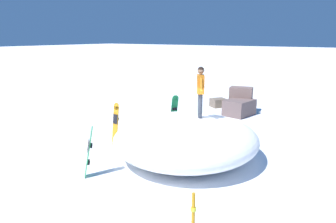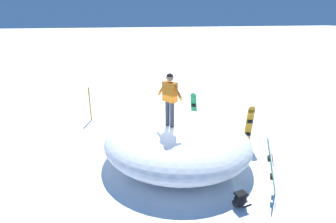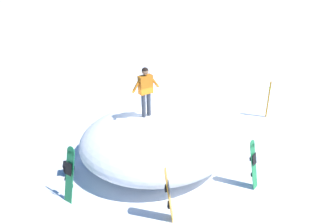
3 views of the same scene
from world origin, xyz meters
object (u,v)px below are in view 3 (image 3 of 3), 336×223
snowboarder_standing (146,87)px  trail_marker_pole (268,99)px  snowboard_tertiary_upright (253,164)px  snowboard_primary_upright (168,194)px  backpack_near (67,168)px  snowboard_secondary_upright (70,174)px

snowboarder_standing → trail_marker_pole: (-5.12, -2.61, -1.63)m
snowboard_tertiary_upright → snowboard_primary_upright: bearing=27.1°
snowboard_tertiary_upright → backpack_near: 5.86m
snowboard_secondary_upright → trail_marker_pole: 8.79m
snowboard_secondary_upright → snowboard_tertiary_upright: snowboard_secondary_upright is taller
backpack_near → snowboard_primary_upright: bearing=147.1°
snowboard_secondary_upright → snowboard_tertiary_upright: 5.36m
snowboard_tertiary_upright → trail_marker_pole: size_ratio=0.97×
backpack_near → snowboard_tertiary_upright: bearing=172.6°
snowboard_tertiary_upright → backpack_near: (5.78, -0.76, -0.60)m
snowboard_tertiary_upright → trail_marker_pole: bearing=-112.2°
snowboard_primary_upright → backpack_near: size_ratio=2.91×
snowboard_tertiary_upright → backpack_near: bearing=-7.4°
snowboarder_standing → snowboard_primary_upright: 3.76m
snowboard_tertiary_upright → backpack_near: snowboard_tertiary_upright is taller
snowboarder_standing → snowboard_secondary_upright: 3.59m
snowboarder_standing → snowboard_secondary_upright: size_ratio=1.03×
snowboarder_standing → backpack_near: snowboarder_standing is taller
snowboarder_standing → trail_marker_pole: 5.97m
trail_marker_pole → snowboard_secondary_upright: bearing=34.7°
snowboard_secondary_upright → trail_marker_pole: size_ratio=1.02×
snowboard_primary_upright → trail_marker_pole: size_ratio=1.02×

